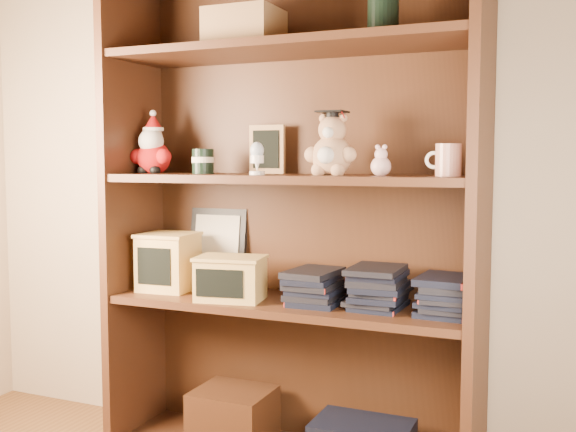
% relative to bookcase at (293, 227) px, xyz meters
% --- Properties ---
extents(bookcase, '(1.20, 0.35, 1.60)m').
position_rel_bookcase_xyz_m(bookcase, '(0.00, 0.00, 0.00)').
color(bookcase, '#432413').
rests_on(bookcase, ground).
extents(shelf_lower, '(1.14, 0.33, 0.02)m').
position_rel_bookcase_xyz_m(shelf_lower, '(0.00, -0.05, -0.24)').
color(shelf_lower, '#432413').
rests_on(shelf_lower, ground).
extents(shelf_upper, '(1.14, 0.33, 0.02)m').
position_rel_bookcase_xyz_m(shelf_upper, '(0.00, -0.05, 0.16)').
color(shelf_upper, '#432413').
rests_on(shelf_upper, ground).
extents(santa_plush, '(0.16, 0.11, 0.22)m').
position_rel_bookcase_xyz_m(santa_plush, '(-0.50, -0.06, 0.25)').
color(santa_plush, '#A50F0F').
rests_on(santa_plush, shelf_upper).
extents(teachers_tin, '(0.07, 0.07, 0.08)m').
position_rel_bookcase_xyz_m(teachers_tin, '(-0.30, -0.05, 0.21)').
color(teachers_tin, black).
rests_on(teachers_tin, shelf_upper).
extents(chalkboard_plaque, '(0.13, 0.07, 0.16)m').
position_rel_bookcase_xyz_m(chalkboard_plaque, '(-0.12, 0.06, 0.25)').
color(chalkboard_plaque, '#9E7547').
rests_on(chalkboard_plaque, shelf_upper).
extents(egg_cup, '(0.05, 0.05, 0.10)m').
position_rel_bookcase_xyz_m(egg_cup, '(-0.07, -0.13, 0.23)').
color(egg_cup, white).
rests_on(egg_cup, shelf_upper).
extents(grad_teddy_bear, '(0.16, 0.14, 0.20)m').
position_rel_bookcase_xyz_m(grad_teddy_bear, '(0.15, -0.06, 0.25)').
color(grad_teddy_bear, tan).
rests_on(grad_teddy_bear, shelf_upper).
extents(pink_figurine, '(0.06, 0.06, 0.10)m').
position_rel_bookcase_xyz_m(pink_figurine, '(0.30, -0.05, 0.21)').
color(pink_figurine, beige).
rests_on(pink_figurine, shelf_upper).
extents(teacher_mug, '(0.10, 0.07, 0.09)m').
position_rel_bookcase_xyz_m(teacher_mug, '(0.50, -0.05, 0.22)').
color(teacher_mug, silver).
rests_on(teacher_mug, shelf_upper).
extents(certificate_frame, '(0.22, 0.06, 0.27)m').
position_rel_bookcase_xyz_m(certificate_frame, '(-0.33, 0.09, -0.09)').
color(certificate_frame, black).
rests_on(certificate_frame, shelf_lower).
extents(treats_box, '(0.19, 0.19, 0.20)m').
position_rel_bookcase_xyz_m(treats_box, '(-0.44, -0.05, -0.13)').
color(treats_box, tan).
rests_on(treats_box, shelf_lower).
extents(pencils_box, '(0.24, 0.19, 0.14)m').
position_rel_bookcase_xyz_m(pencils_box, '(-0.17, -0.12, -0.16)').
color(pencils_box, tan).
rests_on(pencils_box, shelf_lower).
extents(book_stack_left, '(0.14, 0.20, 0.10)m').
position_rel_bookcase_xyz_m(book_stack_left, '(0.10, -0.05, -0.18)').
color(book_stack_left, black).
rests_on(book_stack_left, shelf_lower).
extents(book_stack_mid, '(0.14, 0.20, 0.13)m').
position_rel_bookcase_xyz_m(book_stack_mid, '(0.30, -0.05, -0.16)').
color(book_stack_mid, black).
rests_on(book_stack_mid, shelf_lower).
extents(book_stack_right, '(0.14, 0.20, 0.11)m').
position_rel_bookcase_xyz_m(book_stack_right, '(0.50, -0.05, -0.17)').
color(book_stack_right, black).
rests_on(book_stack_right, shelf_lower).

